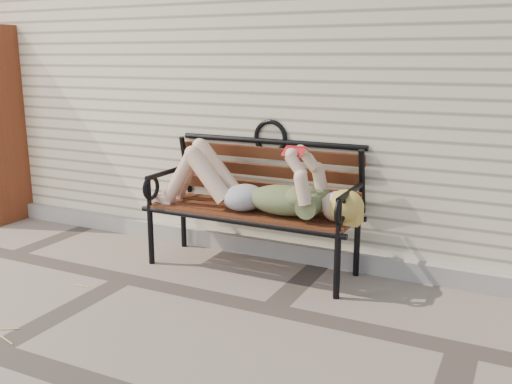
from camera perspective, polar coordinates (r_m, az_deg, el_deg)
The scene contains 5 objects.
ground at distance 4.62m, azimuth -12.85°, elevation -8.47°, with size 80.00×80.00×0.00m, color #746559.
house_wall at distance 6.87m, azimuth 2.61°, elevation 11.79°, with size 8.00×4.00×3.00m, color beige.
foundation_strip at distance 5.33m, azimuth -6.36°, elevation -4.35°, with size 8.00×0.10×0.15m, color gray.
garden_bench at distance 4.60m, azimuth 0.11°, elevation 0.51°, with size 1.83×0.73×1.19m.
reading_woman at distance 4.46m, azimuth -0.53°, elevation 0.61°, with size 1.73×0.39×0.54m.
Camera 1 is at (2.75, -3.30, 1.70)m, focal length 40.00 mm.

